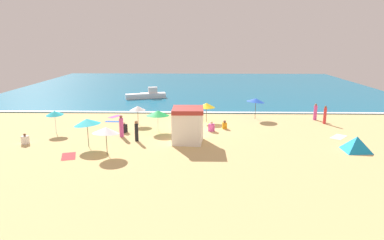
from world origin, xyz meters
The scene contains 26 objects.
ground_plane centered at (0.00, 0.00, 0.00)m, with size 60.00×60.00×0.00m, color #D8B775.
ocean_water centered at (0.00, 28.00, 0.05)m, with size 60.00×44.00×0.10m, color #146B93.
wave_breaker_foam centered at (0.00, 6.30, 0.10)m, with size 57.00×0.70×0.01m, color white.
lifeguard_cabana centered at (-0.37, -5.13, 1.47)m, with size 2.53×2.63×2.89m.
beach_umbrella_0 centered at (-6.23, -8.41, 1.87)m, with size 2.55×2.57×2.21m.
beach_umbrella_1 centered at (-3.24, -1.87, 1.74)m, with size 2.19×2.21×2.02m.
beach_umbrella_2 centered at (1.27, 2.08, 1.73)m, with size 2.23×2.23×1.98m.
beach_umbrella_3 centered at (-5.54, 0.76, 1.66)m, with size 1.91×1.91×1.88m.
beach_umbrella_4 centered at (-12.41, -2.60, 1.86)m, with size 1.94×1.95×2.10m.
beach_umbrella_5 centered at (6.48, 3.51, 2.01)m, with size 2.44×2.42×2.30m.
beach_umbrella_6 centered at (-8.21, -6.51, 2.04)m, with size 2.64×2.61×2.39m.
beach_tent centered at (12.57, -7.07, 0.57)m, with size 2.75×2.76×1.14m.
beachgoer_0 centered at (13.12, 1.54, 0.88)m, with size 0.39×0.39×1.83m.
beachgoer_1 centered at (-6.29, -2.18, 0.40)m, with size 0.56×0.56×0.95m.
beachgoer_2 centered at (-6.22, -3.60, 0.90)m, with size 0.49×0.49×1.91m.
beachgoer_3 centered at (-13.58, -5.94, 0.37)m, with size 0.58×0.58×0.89m.
beachgoer_4 centered at (12.70, 3.19, 0.82)m, with size 0.50×0.50×1.74m.
beachgoer_5 centered at (-4.66, -4.91, 0.86)m, with size 0.41×0.41×1.75m.
beachgoer_6 centered at (2.95, -0.64, 0.35)m, with size 0.44×0.44×0.81m.
beachgoer_7 centered at (1.68, -1.58, 0.39)m, with size 0.61×0.61×0.93m.
beach_towel_0 centered at (12.72, -3.26, 0.01)m, with size 1.88×1.98×0.01m.
beach_towel_1 centered at (-8.96, -8.86, 0.01)m, with size 1.46×1.97×0.01m.
beach_towel_2 centered at (-8.34, 1.91, 0.01)m, with size 1.65×0.68×0.01m.
beach_towel_3 centered at (-8.71, 4.27, 0.01)m, with size 1.36×1.75×0.01m.
small_boat_0 centered at (-6.10, 15.96, 0.60)m, with size 3.76×2.08×1.53m.
small_boat_1 centered at (-8.11, 15.07, 0.45)m, with size 3.49×2.01×0.70m.
Camera 1 is at (0.61, -32.62, 8.44)m, focal length 32.47 mm.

